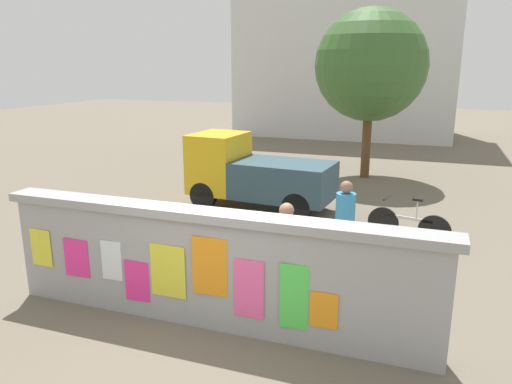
{
  "coord_description": "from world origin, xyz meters",
  "views": [
    {
      "loc": [
        2.71,
        -5.65,
        3.57
      ],
      "look_at": [
        -0.14,
        2.29,
        1.36
      ],
      "focal_mm": 34.37,
      "sensor_mm": 36.0,
      "label": 1
    }
  ],
  "objects_px": {
    "auto_rickshaw_truck": "(254,173)",
    "tree_roadside": "(371,65)",
    "bicycle_near": "(152,232)",
    "bicycle_far": "(408,225)",
    "person_bystander": "(286,244)",
    "motorcycle": "(250,235)",
    "person_walking": "(345,216)"
  },
  "relations": [
    {
      "from": "auto_rickshaw_truck",
      "to": "tree_roadside",
      "type": "distance_m",
      "value": 5.66
    },
    {
      "from": "bicycle_near",
      "to": "bicycle_far",
      "type": "bearing_deg",
      "value": 24.4
    },
    {
      "from": "auto_rickshaw_truck",
      "to": "person_bystander",
      "type": "xyz_separation_m",
      "value": [
        2.25,
        -4.77,
        0.09
      ]
    },
    {
      "from": "motorcycle",
      "to": "bicycle_near",
      "type": "relative_size",
      "value": 1.11
    },
    {
      "from": "motorcycle",
      "to": "person_walking",
      "type": "distance_m",
      "value": 1.82
    },
    {
      "from": "tree_roadside",
      "to": "person_walking",
      "type": "bearing_deg",
      "value": -85.25
    },
    {
      "from": "auto_rickshaw_truck",
      "to": "person_bystander",
      "type": "bearing_deg",
      "value": -64.76
    },
    {
      "from": "auto_rickshaw_truck",
      "to": "person_bystander",
      "type": "height_order",
      "value": "auto_rickshaw_truck"
    },
    {
      "from": "motorcycle",
      "to": "bicycle_far",
      "type": "bearing_deg",
      "value": 34.63
    },
    {
      "from": "motorcycle",
      "to": "bicycle_far",
      "type": "relative_size",
      "value": 1.13
    },
    {
      "from": "bicycle_near",
      "to": "person_bystander",
      "type": "distance_m",
      "value": 3.46
    },
    {
      "from": "bicycle_far",
      "to": "person_bystander",
      "type": "xyz_separation_m",
      "value": [
        -1.6,
        -3.48,
        0.62
      ]
    },
    {
      "from": "person_bystander",
      "to": "tree_roadside",
      "type": "bearing_deg",
      "value": 90.29
    },
    {
      "from": "auto_rickshaw_truck",
      "to": "motorcycle",
      "type": "distance_m",
      "value": 3.41
    },
    {
      "from": "bicycle_near",
      "to": "tree_roadside",
      "type": "relative_size",
      "value": 0.32
    },
    {
      "from": "bicycle_far",
      "to": "person_walking",
      "type": "distance_m",
      "value": 2.16
    },
    {
      "from": "bicycle_near",
      "to": "bicycle_far",
      "type": "height_order",
      "value": "same"
    },
    {
      "from": "motorcycle",
      "to": "tree_roadside",
      "type": "distance_m",
      "value": 8.36
    },
    {
      "from": "bicycle_far",
      "to": "motorcycle",
      "type": "bearing_deg",
      "value": -145.37
    },
    {
      "from": "person_walking",
      "to": "auto_rickshaw_truck",
      "type": "bearing_deg",
      "value": 132.49
    },
    {
      "from": "bicycle_near",
      "to": "tree_roadside",
      "type": "xyz_separation_m",
      "value": [
        3.09,
        7.95,
        3.16
      ]
    },
    {
      "from": "bicycle_near",
      "to": "person_walking",
      "type": "bearing_deg",
      "value": 5.31
    },
    {
      "from": "auto_rickshaw_truck",
      "to": "tree_roadside",
      "type": "height_order",
      "value": "tree_roadside"
    },
    {
      "from": "bicycle_far",
      "to": "auto_rickshaw_truck",
      "type": "bearing_deg",
      "value": 161.39
    },
    {
      "from": "motorcycle",
      "to": "bicycle_near",
      "type": "distance_m",
      "value": 2.0
    },
    {
      "from": "motorcycle",
      "to": "person_walking",
      "type": "height_order",
      "value": "person_walking"
    },
    {
      "from": "tree_roadside",
      "to": "bicycle_far",
      "type": "bearing_deg",
      "value": -74.18
    },
    {
      "from": "auto_rickshaw_truck",
      "to": "tree_roadside",
      "type": "bearing_deg",
      "value": 63.92
    },
    {
      "from": "bicycle_far",
      "to": "tree_roadside",
      "type": "height_order",
      "value": "tree_roadside"
    },
    {
      "from": "bicycle_far",
      "to": "person_bystander",
      "type": "relative_size",
      "value": 1.03
    },
    {
      "from": "bicycle_near",
      "to": "person_walking",
      "type": "height_order",
      "value": "person_walking"
    },
    {
      "from": "person_walking",
      "to": "person_bystander",
      "type": "xyz_separation_m",
      "value": [
        -0.59,
        -1.68,
        0.0
      ]
    }
  ]
}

